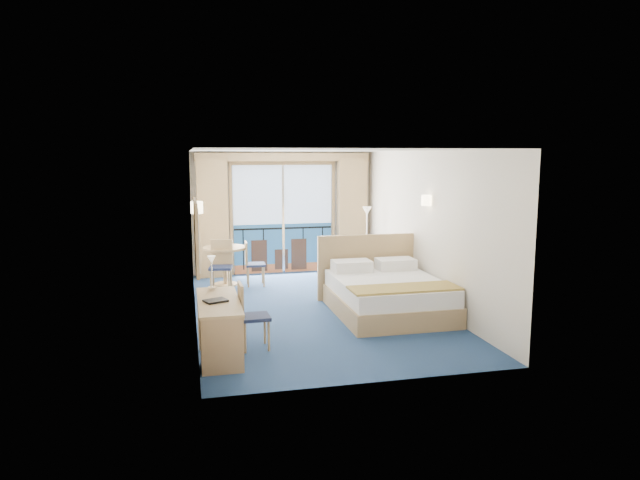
{
  "coord_description": "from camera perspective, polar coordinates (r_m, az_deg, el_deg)",
  "views": [
    {
      "loc": [
        -2.08,
        -9.26,
        2.63
      ],
      "look_at": [
        0.14,
        0.2,
        1.17
      ],
      "focal_mm": 32.0,
      "sensor_mm": 36.0,
      "label": 1
    }
  ],
  "objects": [
    {
      "name": "pelmet",
      "position": [
        12.54,
        -3.67,
        8.29
      ],
      "size": [
        3.8,
        0.25,
        0.18
      ],
      "primitive_type": "cube",
      "color": "#A38658",
      "rests_on": "room_walls"
    },
    {
      "name": "round_table",
      "position": [
        11.68,
        -9.48,
        -1.61
      ],
      "size": [
        0.87,
        0.87,
        0.79
      ],
      "color": "#A38658",
      "rests_on": "ground"
    },
    {
      "name": "phone",
      "position": [
        11.12,
        7.16,
        -2.22
      ],
      "size": [
        0.19,
        0.16,
        0.08
      ],
      "primitive_type": "cube",
      "rotation": [
        0.0,
        0.0,
        -0.17
      ],
      "color": "silver",
      "rests_on": "nightstand"
    },
    {
      "name": "armchair",
      "position": [
        11.96,
        5.24,
        -2.45
      ],
      "size": [
        1.05,
        1.06,
        0.71
      ],
      "primitive_type": "imported",
      "rotation": [
        0.0,
        0.0,
        3.66
      ],
      "color": "#4D535D",
      "rests_on": "ground"
    },
    {
      "name": "nightstand",
      "position": [
        11.21,
        7.29,
        -3.72
      ],
      "size": [
        0.4,
        0.38,
        0.53
      ],
      "primitive_type": "cube",
      "color": "#9D7D53",
      "rests_on": "ground"
    },
    {
      "name": "sconce_left",
      "position": [
        8.7,
        -12.22,
        3.2
      ],
      "size": [
        0.18,
        0.18,
        0.18
      ],
      "primitive_type": "cylinder",
      "color": "#FFE6B2",
      "rests_on": "room_walls"
    },
    {
      "name": "desk",
      "position": [
        7.35,
        -9.88,
        -9.21
      ],
      "size": [
        0.54,
        1.56,
        0.73
      ],
      "color": "#A38658",
      "rests_on": "ground"
    },
    {
      "name": "desk_lamp",
      "position": [
        8.18,
        -10.78,
        -2.52
      ],
      "size": [
        0.12,
        0.12,
        0.47
      ],
      "color": "silver",
      "rests_on": "desk"
    },
    {
      "name": "room_walls",
      "position": [
        9.53,
        -0.52,
        3.41
      ],
      "size": [
        4.04,
        6.54,
        2.72
      ],
      "color": "silver",
      "rests_on": "ground"
    },
    {
      "name": "curtain_left",
      "position": [
        12.42,
        -10.67,
        2.13
      ],
      "size": [
        0.65,
        0.22,
        2.55
      ],
      "primitive_type": "cube",
      "color": "tan",
      "rests_on": "room_walls"
    },
    {
      "name": "floor_lamp",
      "position": [
        12.26,
        4.71,
        1.61
      ],
      "size": [
        0.21,
        0.21,
        1.53
      ],
      "color": "silver",
      "rests_on": "ground"
    },
    {
      "name": "wall_print",
      "position": [
        9.77,
        -12.48,
        2.28
      ],
      "size": [
        0.04,
        0.42,
        0.52
      ],
      "color": "#A38658",
      "rests_on": "room_walls"
    },
    {
      "name": "curtain_right",
      "position": [
        12.93,
        3.2,
        2.51
      ],
      "size": [
        0.65,
        0.22,
        2.55
      ],
      "primitive_type": "cube",
      "color": "tan",
      "rests_on": "room_walls"
    },
    {
      "name": "table_chair_b",
      "position": [
        11.24,
        -9.84,
        -2.21
      ],
      "size": [
        0.5,
        0.5,
        0.99
      ],
      "rotation": [
        0.0,
        0.0,
        -0.18
      ],
      "color": "#1B2441",
      "rests_on": "ground"
    },
    {
      "name": "floor",
      "position": [
        9.85,
        -0.51,
        -6.94
      ],
      "size": [
        6.5,
        6.5,
        0.0
      ],
      "primitive_type": "plane",
      "color": "navy",
      "rests_on": "ground"
    },
    {
      "name": "sconce_right",
      "position": [
        9.99,
        10.61,
        3.92
      ],
      "size": [
        0.18,
        0.18,
        0.18
      ],
      "primitive_type": "cylinder",
      "color": "#FFE6B2",
      "rests_on": "room_walls"
    },
    {
      "name": "bed",
      "position": [
        9.62,
        6.67,
        -5.34
      ],
      "size": [
        1.88,
        2.24,
        1.18
      ],
      "color": "#A38658",
      "rests_on": "ground"
    },
    {
      "name": "folder",
      "position": [
        7.59,
        -10.39,
        -5.99
      ],
      "size": [
        0.34,
        0.3,
        0.03
      ],
      "primitive_type": "cube",
      "rotation": [
        0.0,
        0.0,
        0.4
      ],
      "color": "black",
      "rests_on": "desk"
    },
    {
      "name": "table_chair_a",
      "position": [
        11.58,
        -6.87,
        -2.1
      ],
      "size": [
        0.41,
        0.4,
        0.9
      ],
      "rotation": [
        0.0,
        0.0,
        1.53
      ],
      "color": "#1B2441",
      "rests_on": "ground"
    },
    {
      "name": "balcony_door",
      "position": [
        12.74,
        -3.73,
        1.82
      ],
      "size": [
        2.36,
        0.03,
        2.52
      ],
      "color": "navy",
      "rests_on": "room_walls"
    },
    {
      "name": "mirror",
      "position": [
        7.84,
        -12.25,
        0.42
      ],
      "size": [
        0.05,
        1.25,
        0.95
      ],
      "color": "#A38658",
      "rests_on": "room_walls"
    },
    {
      "name": "desk_chair",
      "position": [
        7.84,
        -7.12,
        -7.15
      ],
      "size": [
        0.42,
        0.41,
        0.92
      ],
      "rotation": [
        0.0,
        0.0,
        1.6
      ],
      "color": "#1B2441",
      "rests_on": "ground"
    }
  ]
}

